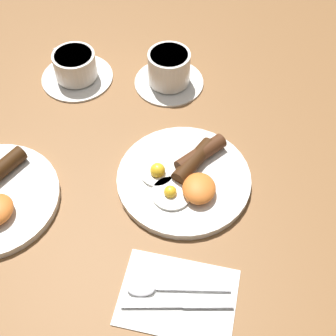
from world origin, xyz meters
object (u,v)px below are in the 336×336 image
knife (184,303)px  teacup_near (169,70)px  breakfast_plate_near (186,177)px  teacup_far (75,68)px  spoon (152,287)px

knife → teacup_near: bearing=-87.7°
breakfast_plate_near → knife: 0.24m
teacup_near → teacup_far: (-0.01, 0.21, -0.01)m
breakfast_plate_near → teacup_near: 0.27m
spoon → knife: bearing=154.7°
breakfast_plate_near → knife: bearing=-175.3°
knife → spoon: size_ratio=1.05×
teacup_far → spoon: 0.53m
knife → spoon: bearing=-27.0°
knife → spoon: (0.02, 0.05, 0.00)m
teacup_far → breakfast_plate_near: bearing=-133.7°
breakfast_plate_near → teacup_far: (0.26, 0.27, 0.02)m
teacup_near → teacup_far: teacup_near is taller
breakfast_plate_near → spoon: size_ratio=1.49×
knife → spoon: 0.06m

